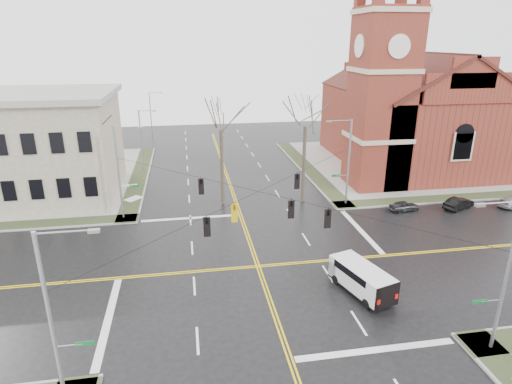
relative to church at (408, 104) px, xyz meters
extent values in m
plane|color=black|center=(-24.76, -24.78, -8.43)|extent=(120.00, 120.00, 0.00)
cube|color=gray|center=(0.24, 0.22, -8.36)|extent=(30.00, 30.00, 0.15)
cube|color=#27331B|center=(-13.56, 0.22, -8.28)|extent=(2.00, 30.00, 0.02)
cube|color=#27331B|center=(0.24, -13.58, -8.28)|extent=(30.00, 2.00, 0.02)
cube|color=gray|center=(-49.76, 0.22, -8.36)|extent=(30.00, 30.00, 0.15)
cube|color=#27331B|center=(-35.96, 0.22, -8.28)|extent=(2.00, 30.00, 0.02)
cube|color=gold|center=(-24.88, -24.78, -8.43)|extent=(0.12, 100.00, 0.01)
cube|color=gold|center=(-24.64, -24.78, -8.43)|extent=(0.12, 100.00, 0.01)
cube|color=gold|center=(-24.76, -24.90, -8.43)|extent=(100.00, 0.12, 0.01)
cube|color=gold|center=(-24.76, -24.66, -8.43)|extent=(100.00, 0.12, 0.01)
cube|color=silver|center=(-19.76, -35.28, -8.43)|extent=(9.50, 0.50, 0.01)
cube|color=silver|center=(-29.76, -14.28, -8.43)|extent=(9.50, 0.50, 0.01)
cube|color=silver|center=(-35.26, -29.78, -8.43)|extent=(0.50, 9.50, 0.01)
cube|color=silver|center=(-14.26, -19.78, -8.43)|extent=(0.50, 9.50, 0.01)
cube|color=maroon|center=(-7.76, -7.78, 1.57)|extent=(6.00, 6.00, 20.00)
cube|color=#C2B295|center=(-7.76, -7.78, 11.07)|extent=(6.30, 6.30, 0.50)
cylinder|color=silver|center=(-7.76, -10.83, 7.57)|extent=(2.40, 0.15, 2.40)
cylinder|color=silver|center=(-10.81, -7.78, 7.57)|extent=(0.15, 2.40, 2.40)
cube|color=maroon|center=(1.24, 1.22, -3.43)|extent=(18.00, 24.00, 10.00)
cube|color=maroon|center=(-7.96, -4.78, -6.23)|extent=(2.00, 5.00, 4.40)
cube|color=gray|center=(-46.76, -4.78, -2.93)|extent=(18.00, 14.00, 11.00)
cylinder|color=gray|center=(-13.26, -13.28, -3.78)|extent=(0.20, 0.20, 9.00)
cylinder|color=gray|center=(-13.86, -13.28, -5.13)|extent=(1.20, 0.06, 0.06)
cube|color=#0E5525|center=(-14.56, -13.28, -5.13)|extent=(0.90, 0.04, 0.25)
cylinder|color=gray|center=(-14.46, -13.28, 0.62)|extent=(2.40, 0.08, 0.08)
cube|color=gray|center=(-15.66, -13.28, 0.57)|extent=(0.50, 0.22, 0.15)
cylinder|color=gray|center=(-36.26, -13.28, -3.78)|extent=(0.20, 0.20, 9.00)
cylinder|color=gray|center=(-35.66, -13.28, -5.13)|extent=(1.20, 0.06, 0.06)
cube|color=#0E5525|center=(-34.96, -13.28, -5.13)|extent=(0.90, 0.04, 0.25)
cylinder|color=gray|center=(-35.06, -13.28, 0.62)|extent=(2.40, 0.08, 0.08)
cube|color=gray|center=(-33.86, -13.28, 0.57)|extent=(0.50, 0.22, 0.15)
cylinder|color=gray|center=(-13.26, -36.28, -3.78)|extent=(0.20, 0.20, 9.00)
cylinder|color=gray|center=(-13.86, -36.28, -5.13)|extent=(1.20, 0.06, 0.06)
cube|color=#0E5525|center=(-14.56, -36.28, -5.13)|extent=(0.90, 0.04, 0.25)
cylinder|color=gray|center=(-14.46, -36.28, 0.62)|extent=(2.40, 0.08, 0.08)
cube|color=gray|center=(-15.66, -36.28, 0.57)|extent=(0.50, 0.22, 0.15)
cylinder|color=gray|center=(-36.26, -36.28, -3.78)|extent=(0.20, 0.20, 9.00)
cylinder|color=gray|center=(-35.66, -36.28, -5.13)|extent=(1.20, 0.06, 0.06)
cube|color=#0E5525|center=(-34.96, -36.28, -5.13)|extent=(0.90, 0.04, 0.25)
cylinder|color=gray|center=(-35.06, -36.28, 0.62)|extent=(2.40, 0.08, 0.08)
cube|color=gray|center=(-33.86, -36.28, 0.57)|extent=(0.50, 0.22, 0.15)
cylinder|color=black|center=(-24.76, -24.78, -2.23)|extent=(23.02, 23.02, 0.03)
cylinder|color=black|center=(-24.76, -24.78, -2.23)|extent=(23.02, 23.02, 0.03)
imported|color=black|center=(-28.76, -28.78, -2.98)|extent=(0.21, 0.26, 1.30)
imported|color=black|center=(-20.76, -20.78, -2.98)|extent=(0.21, 0.26, 1.30)
imported|color=gold|center=(-26.76, -26.78, -2.98)|extent=(0.21, 0.26, 1.30)
imported|color=black|center=(-28.76, -20.78, -2.98)|extent=(0.21, 0.26, 1.30)
imported|color=black|center=(-20.76, -28.78, -2.98)|extent=(0.21, 0.26, 1.30)
imported|color=black|center=(-22.76, -26.78, -2.98)|extent=(0.21, 0.26, 1.30)
cylinder|color=gray|center=(-35.56, 3.22, -4.33)|extent=(0.16, 0.16, 8.00)
cylinder|color=gray|center=(-34.56, 3.22, -0.43)|extent=(2.00, 0.07, 0.07)
cube|color=gray|center=(-33.56, 3.22, -0.48)|extent=(0.45, 0.20, 0.13)
cylinder|color=gray|center=(-35.56, 23.22, -4.33)|extent=(0.16, 0.16, 8.00)
cylinder|color=gray|center=(-34.56, 23.22, -0.43)|extent=(2.00, 0.07, 0.07)
cube|color=gray|center=(-33.56, 23.22, -0.48)|extent=(0.45, 0.20, 0.13)
cube|color=silver|center=(-18.31, -29.54, -7.29)|extent=(3.34, 5.41, 1.62)
cube|color=silver|center=(-18.92, -27.53, -7.53)|extent=(2.12, 1.39, 1.14)
cube|color=black|center=(-19.01, -27.21, -7.00)|extent=(1.72, 0.62, 0.76)
cube|color=black|center=(-18.36, -29.36, -6.76)|extent=(2.89, 3.86, 0.52)
cube|color=#B70C0A|center=(-18.27, -32.22, -7.48)|extent=(0.24, 0.13, 0.32)
cube|color=#B70C0A|center=(-16.85, -31.79, -7.48)|extent=(0.24, 0.13, 0.32)
cube|color=black|center=(-18.31, -29.54, -8.12)|extent=(3.40, 5.47, 0.10)
cylinder|color=black|center=(-19.63, -28.20, -8.09)|extent=(0.44, 0.73, 0.69)
cylinder|color=black|center=(-17.95, -27.69, -8.09)|extent=(0.44, 0.73, 0.69)
cylinder|color=black|center=(-18.66, -31.39, -8.09)|extent=(0.44, 0.73, 0.69)
cylinder|color=black|center=(-16.98, -30.88, -8.09)|extent=(0.44, 0.73, 0.69)
imported|color=#222325|center=(-8.00, -16.01, -7.91)|extent=(3.24, 1.63, 1.06)
imported|color=black|center=(-2.13, -16.39, -7.83)|extent=(3.87, 2.61, 1.21)
cylinder|color=#3E3227|center=(-39.44, -10.70, -4.75)|extent=(0.36, 0.36, 7.07)
cylinder|color=#3E3227|center=(-26.19, -10.73, -4.36)|extent=(0.36, 0.36, 7.85)
cylinder|color=#3E3227|center=(-17.53, -11.40, -4.25)|extent=(0.36, 0.36, 8.06)
camera|label=1|loc=(-29.79, -53.76, 8.26)|focal=30.00mm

